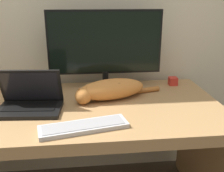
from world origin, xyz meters
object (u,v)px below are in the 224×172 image
cat (110,89)px  monitor (105,47)px  laptop (30,102)px  external_keyboard (84,127)px

cat → monitor: bearing=80.2°
monitor → laptop: (-0.42, -0.28, -0.23)m
cat → laptop: bearing=179.7°
monitor → external_keyboard: size_ratio=1.67×
laptop → external_keyboard: size_ratio=0.82×
monitor → external_keyboard: monitor is taller
laptop → cat: bearing=18.0°
monitor → external_keyboard: (-0.14, -0.52, -0.26)m
external_keyboard → cat: (0.16, 0.34, 0.05)m
monitor → external_keyboard: 0.60m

